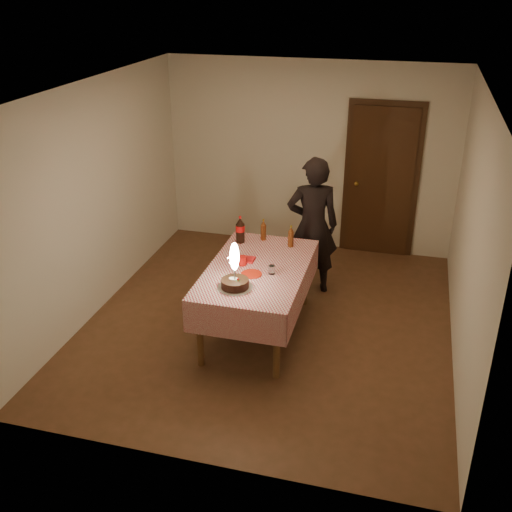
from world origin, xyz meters
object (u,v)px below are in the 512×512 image
(amber_bottle_left, at_px, (263,230))
(birthday_cake, at_px, (235,277))
(cola_bottle, at_px, (240,230))
(amber_bottle_right, at_px, (291,237))
(clear_cup, at_px, (272,270))
(red_plate, at_px, (251,274))
(dining_table, at_px, (257,276))
(photographer, at_px, (312,226))
(red_cup, at_px, (243,261))

(amber_bottle_left, bearing_deg, birthday_cake, -89.07)
(cola_bottle, bearing_deg, amber_bottle_right, 2.80)
(cola_bottle, height_order, amber_bottle_right, cola_bottle)
(birthday_cake, xyz_separation_m, clear_cup, (0.28, 0.39, -0.07))
(cola_bottle, bearing_deg, clear_cup, -51.83)
(red_plate, relative_size, clear_cup, 2.44)
(dining_table, relative_size, amber_bottle_right, 6.75)
(clear_cup, xyz_separation_m, amber_bottle_left, (-0.30, 0.82, 0.07))
(birthday_cake, relative_size, amber_bottle_right, 1.89)
(clear_cup, distance_m, cola_bottle, 0.87)
(dining_table, height_order, photographer, photographer)
(red_cup, height_order, clear_cup, red_cup)
(cola_bottle, bearing_deg, red_cup, -71.31)
(birthday_cake, relative_size, red_cup, 4.83)
(dining_table, relative_size, clear_cup, 19.11)
(red_plate, bearing_deg, clear_cup, 19.17)
(cola_bottle, bearing_deg, red_plate, -65.76)
(red_plate, distance_m, amber_bottle_left, 0.90)
(clear_cup, bearing_deg, red_cup, 161.22)
(amber_bottle_left, bearing_deg, cola_bottle, -150.37)
(birthday_cake, height_order, red_plate, birthday_cake)
(birthday_cake, xyz_separation_m, red_cup, (-0.07, 0.50, -0.07))
(clear_cup, xyz_separation_m, cola_bottle, (-0.54, 0.68, 0.11))
(birthday_cake, distance_m, amber_bottle_right, 1.14)
(red_plate, xyz_separation_m, amber_bottle_left, (-0.10, 0.89, 0.11))
(birthday_cake, height_order, red_cup, birthday_cake)
(birthday_cake, relative_size, cola_bottle, 1.52)
(dining_table, height_order, birthday_cake, birthday_cake)
(red_plate, height_order, photographer, photographer)
(birthday_cake, bearing_deg, amber_bottle_right, 73.45)
(red_plate, xyz_separation_m, amber_bottle_right, (0.25, 0.78, 0.11))
(amber_bottle_left, height_order, photographer, photographer)
(cola_bottle, bearing_deg, birthday_cake, -76.44)
(red_plate, relative_size, amber_bottle_left, 0.86)
(dining_table, relative_size, photographer, 1.01)
(red_cup, relative_size, amber_bottle_right, 0.39)
(clear_cup, relative_size, amber_bottle_right, 0.35)
(amber_bottle_left, bearing_deg, red_plate, -83.55)
(birthday_cake, distance_m, cola_bottle, 1.10)
(clear_cup, height_order, amber_bottle_left, amber_bottle_left)
(cola_bottle, distance_m, photographer, 0.92)
(dining_table, bearing_deg, photographer, 71.19)
(dining_table, height_order, red_cup, red_cup)
(dining_table, bearing_deg, cola_bottle, 121.28)
(amber_bottle_right, bearing_deg, amber_bottle_left, 162.82)
(red_cup, relative_size, amber_bottle_left, 0.39)
(birthday_cake, relative_size, red_plate, 2.20)
(dining_table, distance_m, amber_bottle_right, 0.69)
(red_plate, xyz_separation_m, cola_bottle, (-0.34, 0.75, 0.15))
(dining_table, xyz_separation_m, birthday_cake, (-0.10, -0.48, 0.22))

